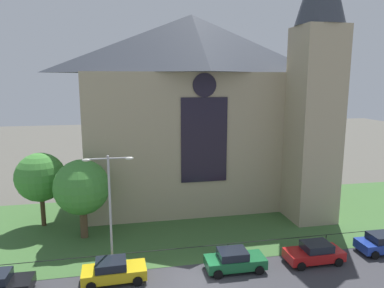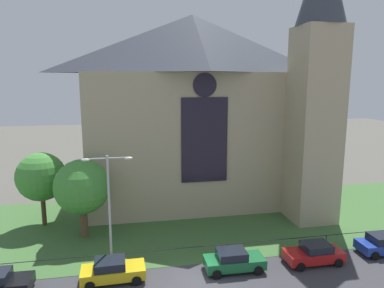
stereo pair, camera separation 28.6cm
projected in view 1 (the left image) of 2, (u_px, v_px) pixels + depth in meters
ground at (176, 222)px, 33.49m from camera, size 160.00×160.00×0.00m
grass_verge at (180, 231)px, 31.56m from camera, size 120.00×20.00×0.01m
church_building at (200, 108)px, 38.06m from camera, size 23.20×16.20×26.00m
iron_railing at (228, 245)px, 26.61m from camera, size 32.73×0.07×1.13m
tree_left_far at (40, 177)px, 31.95m from camera, size 4.43×4.43×6.83m
tree_left_near at (82, 187)px, 29.53m from camera, size 4.63×4.63×6.76m
streetlamp_near at (110, 199)px, 24.12m from camera, size 3.37×0.26×8.28m
parked_car_yellow at (114, 271)px, 23.51m from camera, size 4.24×2.11×1.51m
parked_car_green at (235, 260)px, 24.90m from camera, size 4.23×2.07×1.51m
parked_car_red at (314, 253)px, 25.97m from camera, size 4.22×2.05×1.51m
parked_car_blue at (384, 243)px, 27.54m from camera, size 4.24×2.10×1.51m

